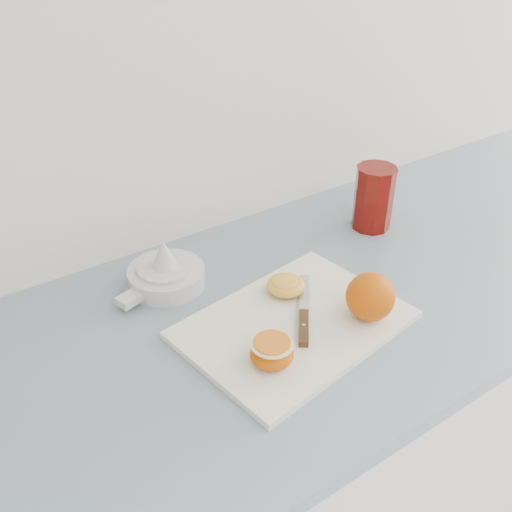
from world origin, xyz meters
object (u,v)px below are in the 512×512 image
object	(u,v)px
counter	(315,443)
citrus_juicer	(165,273)
half_orange	(272,352)
red_tumbler	(373,200)
cutting_board	(294,324)

from	to	relation	value
counter	citrus_juicer	bearing A→B (deg)	146.14
half_orange	citrus_juicer	xyz separation A→B (m)	(-0.03, 0.28, -0.01)
half_orange	red_tumbler	xyz separation A→B (m)	(0.43, 0.23, 0.03)
cutting_board	half_orange	size ratio (longest dim) A/B	5.39
cutting_board	citrus_juicer	world-z (taller)	citrus_juicer
counter	red_tumbler	bearing A→B (deg)	27.84
cutting_board	half_orange	distance (m)	0.11
counter	cutting_board	distance (m)	0.47
citrus_juicer	red_tumbler	xyz separation A→B (m)	(0.46, -0.05, 0.04)
half_orange	citrus_juicer	world-z (taller)	citrus_juicer
counter	red_tumbler	xyz separation A→B (m)	(0.21, 0.11, 0.51)
counter	citrus_juicer	size ratio (longest dim) A/B	13.77
counter	half_orange	size ratio (longest dim) A/B	36.61
cutting_board	citrus_juicer	size ratio (longest dim) A/B	2.03
red_tumbler	citrus_juicer	bearing A→B (deg)	173.42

